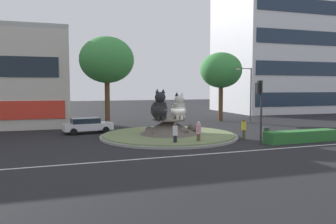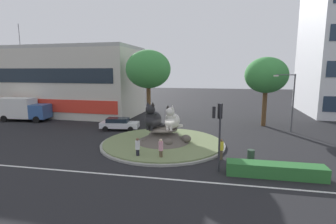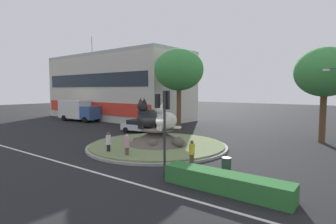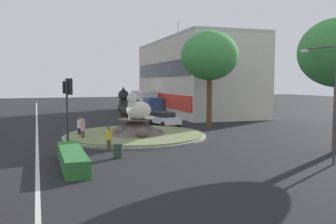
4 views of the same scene
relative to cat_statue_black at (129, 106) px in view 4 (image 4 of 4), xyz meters
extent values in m
plane|color=black|center=(0.93, 0.23, -2.54)|extent=(160.00, 160.00, 0.00)
cube|color=silver|center=(0.93, -7.52, -2.54)|extent=(112.00, 0.20, 0.01)
cylinder|color=gray|center=(0.93, 0.23, -2.45)|extent=(11.88, 11.88, 0.18)
cylinder|color=#707F51|center=(0.93, 0.23, -2.30)|extent=(11.40, 11.40, 0.12)
cone|color=#564F47|center=(0.93, 0.23, -1.60)|extent=(5.07, 5.07, 1.28)
cylinder|color=#564F47|center=(0.93, 0.23, -1.02)|extent=(2.79, 2.79, 0.12)
ellipsoid|color=#564F47|center=(3.18, 0.18, -1.86)|extent=(0.96, 0.98, 0.77)
ellipsoid|color=#564F47|center=(1.90, 2.11, -2.02)|extent=(0.55, 0.40, 0.44)
ellipsoid|color=#564F47|center=(-0.48, 1.51, -1.96)|extent=(0.69, 0.65, 0.55)
ellipsoid|color=#564F47|center=(-0.61, -0.76, -2.00)|extent=(0.62, 0.48, 0.49)
ellipsoid|color=#564F47|center=(1.71, -1.25, -1.89)|extent=(0.87, 0.80, 0.70)
ellipsoid|color=black|center=(0.01, 0.12, -0.13)|extent=(1.80, 2.48, 1.65)
cylinder|color=black|center=(-0.06, -0.32, 0.05)|extent=(1.23, 1.23, 1.03)
sphere|color=black|center=(-0.09, -0.49, 0.95)|extent=(0.91, 0.91, 0.91)
torus|color=black|center=(0.53, 0.98, -0.79)|extent=(1.08, 1.08, 0.21)
cone|color=black|center=(0.16, -0.53, 1.48)|extent=(0.43, 0.43, 0.37)
cone|color=black|center=(-0.34, -0.45, 1.48)|extent=(0.43, 0.43, 0.37)
cylinder|color=black|center=(0.06, -0.72, -0.75)|extent=(0.29, 0.29, 0.41)
cylinder|color=black|center=(-0.31, -0.66, -0.75)|extent=(0.29, 0.29, 0.41)
ellipsoid|color=silver|center=(1.85, 0.31, -0.22)|extent=(1.72, 2.26, 1.47)
cylinder|color=silver|center=(1.76, -0.08, -0.06)|extent=(1.15, 1.15, 0.92)
sphere|color=silver|center=(1.73, -0.22, 0.74)|extent=(0.81, 0.81, 0.81)
torus|color=silver|center=(2.37, 1.04, -0.81)|extent=(1.17, 1.17, 0.18)
cone|color=silver|center=(1.94, -0.27, 1.21)|extent=(0.40, 0.40, 0.33)
cone|color=black|center=(1.51, -0.17, 1.21)|extent=(0.40, 0.40, 0.33)
cylinder|color=silver|center=(1.85, -0.44, -0.78)|extent=(0.26, 0.26, 0.37)
cylinder|color=silver|center=(1.52, -0.36, -0.78)|extent=(0.26, 0.26, 0.37)
cylinder|color=#2D2D33|center=(6.22, -5.63, -0.12)|extent=(0.14, 0.14, 4.84)
cube|color=black|center=(6.19, -5.41, 1.78)|extent=(0.35, 0.29, 1.05)
sphere|color=red|center=(6.17, -5.33, 2.09)|extent=(0.18, 0.18, 0.18)
sphere|color=#392706|center=(6.17, -5.33, 1.78)|extent=(0.18, 0.18, 0.18)
sphere|color=black|center=(6.17, -5.33, 1.46)|extent=(0.18, 0.18, 0.18)
cube|color=black|center=(5.77, -5.70, 1.73)|extent=(0.24, 0.31, 0.80)
cube|color=beige|center=(-19.67, 14.72, 2.58)|extent=(26.64, 11.29, 10.24)
cube|color=red|center=(-19.87, 9.49, -0.49)|extent=(25.22, 1.04, 1.84)
cube|color=#19232D|center=(-19.86, 9.51, 3.81)|extent=(24.17, 0.96, 2.05)
cube|color=#B2B2AD|center=(-19.67, 14.72, 7.95)|extent=(26.64, 11.29, 0.50)
cylinder|color=#4C4C51|center=(-26.73, 15.05, 10.19)|extent=(0.10, 0.10, 3.97)
cube|color=#2D7033|center=(9.95, -5.71, -2.09)|extent=(6.36, 1.20, 0.90)
cylinder|color=brown|center=(-2.89, 9.03, -0.07)|extent=(0.54, 0.54, 4.93)
ellipsoid|color=#3D8E42|center=(-2.89, 9.03, 4.71)|extent=(5.78, 5.78, 4.92)
cylinder|color=#4C4C51|center=(14.52, 8.15, 0.80)|extent=(0.16, 0.16, 6.68)
cylinder|color=#4C4C51|center=(13.46, 7.94, 4.04)|extent=(2.15, 0.51, 0.10)
cube|color=silver|center=(12.39, 7.74, 3.94)|extent=(0.50, 0.24, 0.16)
cylinder|color=brown|center=(1.73, -4.15, -2.13)|extent=(0.28, 0.28, 0.82)
cylinder|color=pink|center=(1.73, -4.15, -1.36)|extent=(0.37, 0.37, 0.71)
sphere|color=beige|center=(1.73, -4.15, -0.89)|extent=(0.24, 0.24, 0.24)
cylinder|color=black|center=(-0.18, -4.19, -2.13)|extent=(0.28, 0.28, 0.81)
cylinder|color=silver|center=(-0.18, -4.19, -1.38)|extent=(0.37, 0.37, 0.71)
sphere|color=brown|center=(-0.18, -4.19, -0.91)|extent=(0.23, 0.23, 0.23)
cylinder|color=brown|center=(6.40, -3.01, -2.15)|extent=(0.28, 0.28, 0.79)
cylinder|color=yellow|center=(6.40, -3.01, -1.41)|extent=(0.38, 0.38, 0.68)
sphere|color=brown|center=(6.40, -3.01, -0.95)|extent=(0.23, 0.23, 0.23)
cube|color=silver|center=(-5.43, 5.09, -1.90)|extent=(4.70, 2.30, 0.64)
cube|color=#19232D|center=(-5.65, 5.06, -1.33)|extent=(2.70, 1.85, 0.49)
cylinder|color=black|center=(-4.06, 6.15, -2.22)|extent=(0.66, 0.30, 0.64)
cylinder|color=black|center=(-3.84, 4.40, -2.22)|extent=(0.66, 0.30, 0.64)
cylinder|color=black|center=(-7.01, 5.78, -2.22)|extent=(0.66, 0.30, 0.64)
cylinder|color=black|center=(-6.80, 4.03, -2.22)|extent=(0.66, 0.30, 0.64)
cube|color=#335693|center=(-18.36, 8.02, -1.12)|extent=(2.35, 2.47, 1.93)
cube|color=silver|center=(-22.01, 7.77, -0.69)|extent=(5.27, 2.67, 2.79)
cylinder|color=black|center=(-18.37, 9.18, -2.09)|extent=(0.92, 0.36, 0.90)
cylinder|color=black|center=(-18.21, 6.87, -2.09)|extent=(0.92, 0.36, 0.90)
cylinder|color=black|center=(-23.18, 8.85, -2.09)|extent=(0.92, 0.36, 0.90)
cylinder|color=black|center=(-23.02, 6.53, -2.09)|extent=(0.92, 0.36, 0.90)
cylinder|color=#2D4233|center=(8.72, -2.88, -2.09)|extent=(0.56, 0.56, 0.90)
camera|label=1|loc=(-8.89, -26.72, 1.81)|focal=35.55mm
camera|label=2|loc=(6.01, -22.95, 4.51)|focal=27.11mm
camera|label=3|loc=(15.35, -17.52, 2.36)|focal=28.98mm
camera|label=4|loc=(30.11, -7.44, 2.10)|focal=38.65mm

